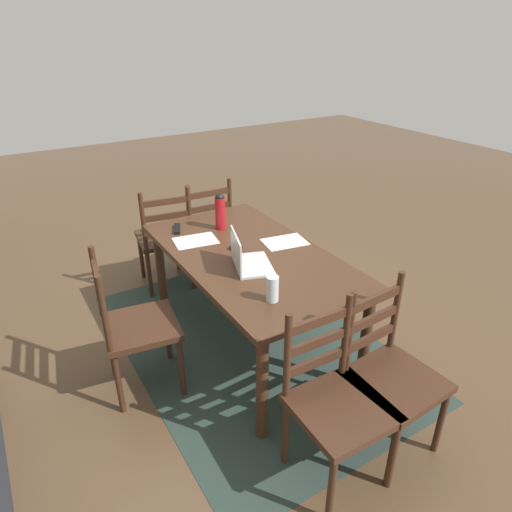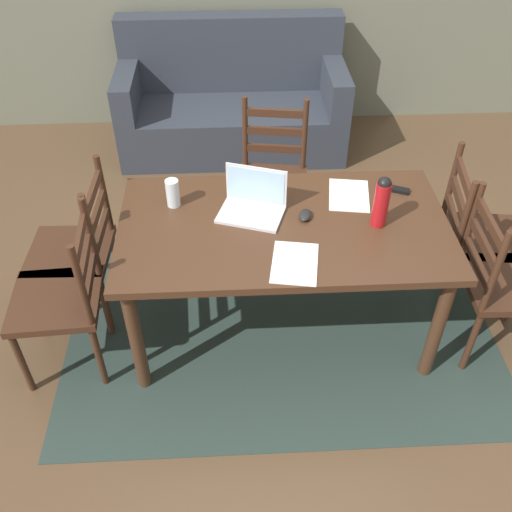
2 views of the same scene
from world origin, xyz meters
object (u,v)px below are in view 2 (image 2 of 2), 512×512
Objects in this scene: drinking_glass at (173,193)px; chair_right_near at (501,282)px; dining_table at (284,238)px; chair_left_near at (64,298)px; couch at (232,104)px; laptop at (253,201)px; chair_far_head at (272,180)px; chair_left_far at (77,251)px; chair_right_far at (476,237)px; tv_remote at (393,189)px; computer_mouse at (305,215)px; water_bottle at (382,201)px.

chair_right_near is at bearing -12.55° from drinking_glass.
dining_table is 1.15m from chair_left_near.
couch is 2.06m from laptop.
chair_far_head is at bearing -79.81° from couch.
chair_left_far is at bearing -150.18° from chair_far_head.
chair_right_far is at bearing 9.56° from dining_table.
chair_far_head is 0.53× the size of couch.
laptop is at bearing 140.98° from dining_table.
tv_remote is at bearing 23.26° from dining_table.
laptop is (-0.15, 0.12, 0.15)m from dining_table.
computer_mouse is (0.11, 0.05, 0.11)m from dining_table.
dining_table is at bearing 170.81° from chair_right_near.
dining_table is 2.16m from couch.
chair_left_far is at bearing -114.73° from couch.
dining_table is at bearing 137.22° from tv_remote.
couch reaches higher than chair_left_near.
chair_right_near is 1.08m from computer_mouse.
water_bottle reaches higher than chair_right_far.
couch is at bearing 120.32° from chair_right_near.
tv_remote is at bearing 3.48° from drinking_glass.
couch is 11.98× the size of drinking_glass.
laptop is at bearing -9.91° from drinking_glass.
couch is (0.90, 2.31, -0.11)m from chair_left_near.
chair_right_near is (1.12, -0.18, -0.20)m from dining_table.
computer_mouse reaches higher than tv_remote.
water_bottle is at bearing -11.94° from drinking_glass.
chair_right_near is at bearing -0.02° from chair_left_near.
chair_left_near is at bearing -170.85° from dining_table.
drinking_glass is at bearing 179.87° from chair_right_far.
computer_mouse is 0.55m from tv_remote.
chair_right_near is 1.00× the size of chair_right_far.
couch is (0.89, 1.94, -0.11)m from chair_left_far.
chair_left_near is 0.76m from drinking_glass.
laptop is (0.08, -2.00, 0.45)m from couch.
couch is at bearing 100.19° from chair_far_head.
chair_right_far is at bearing 3.06° from laptop.
laptop is 0.78m from tv_remote.
chair_right_far reaches higher than computer_mouse.
drinking_glass is (-1.03, 0.22, -0.07)m from water_bottle.
water_bottle is 1.84× the size of drinking_glass.
laptop is 0.64m from water_bottle.
computer_mouse is (0.34, -2.08, 0.41)m from couch.
drinking_glass is (0.56, 0.01, 0.36)m from chair_left_far.
computer_mouse is (-1.01, -0.14, 0.30)m from chair_right_far.
chair_left_near is 1.07m from laptop.
couch reaches higher than chair_left_far.
chair_far_head is 1.00× the size of chair_left_near.
chair_far_head is 1.06m from water_bottle.
chair_right_far is 2.27m from chair_left_near.
water_bottle is (1.59, -0.21, 0.43)m from chair_left_far.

